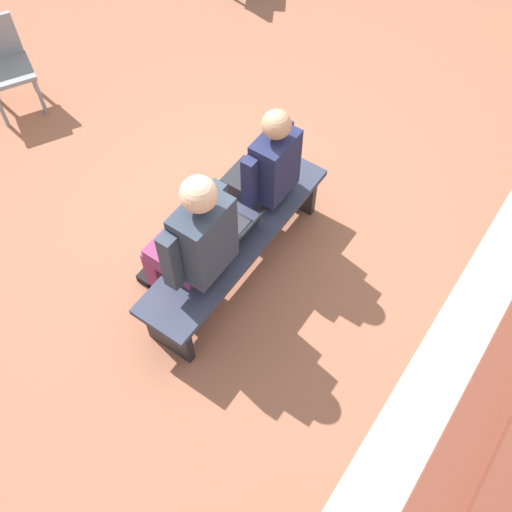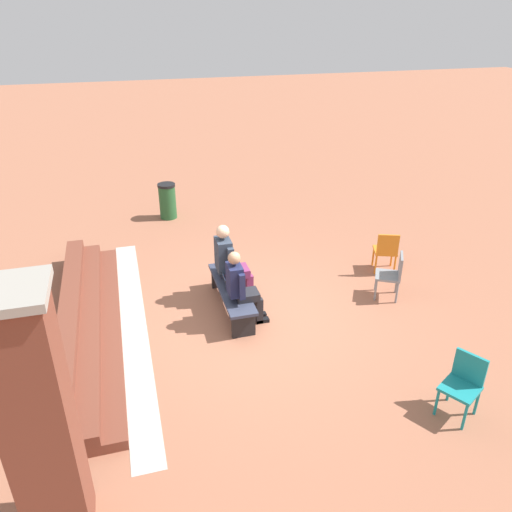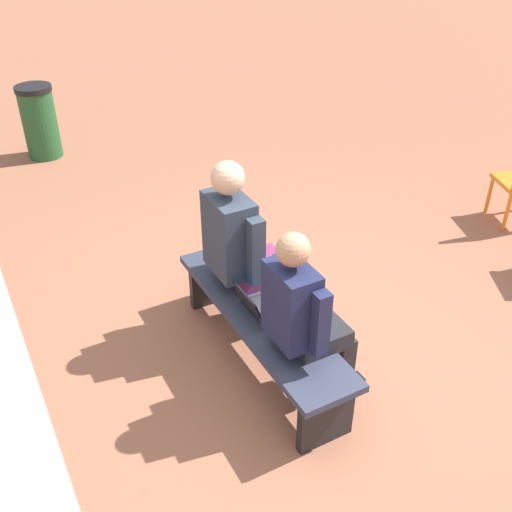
{
  "view_description": "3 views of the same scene",
  "coord_description": "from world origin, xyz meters",
  "px_view_note": "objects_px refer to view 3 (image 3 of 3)",
  "views": [
    {
      "loc": [
        2.31,
        1.78,
        3.9
      ],
      "look_at": [
        0.64,
        0.63,
        0.9
      ],
      "focal_mm": 42.0,
      "sensor_mm": 36.0,
      "label": 1
    },
    {
      "loc": [
        -6.72,
        1.78,
        4.67
      ],
      "look_at": [
        0.37,
        -0.21,
        0.94
      ],
      "focal_mm": 35.0,
      "sensor_mm": 36.0,
      "label": 2
    },
    {
      "loc": [
        -2.44,
        1.78,
        2.98
      ],
      "look_at": [
        0.6,
        0.12,
        0.71
      ],
      "focal_mm": 42.0,
      "sensor_mm": 36.0,
      "label": 3
    }
  ],
  "objects_px": {
    "laptop": "(260,307)",
    "litter_bin": "(40,122)",
    "bench": "(261,323)",
    "person_adult": "(244,246)",
    "person_student": "(305,315)"
  },
  "relations": [
    {
      "from": "bench",
      "to": "litter_bin",
      "type": "xyz_separation_m",
      "value": [
        4.42,
        0.55,
        0.08
      ]
    },
    {
      "from": "person_adult",
      "to": "laptop",
      "type": "distance_m",
      "value": 0.46
    },
    {
      "from": "bench",
      "to": "person_adult",
      "type": "distance_m",
      "value": 0.55
    },
    {
      "from": "litter_bin",
      "to": "laptop",
      "type": "bearing_deg",
      "value": -173.08
    },
    {
      "from": "bench",
      "to": "laptop",
      "type": "bearing_deg",
      "value": 104.43
    },
    {
      "from": "litter_bin",
      "to": "bench",
      "type": "bearing_deg",
      "value": -172.92
    },
    {
      "from": "laptop",
      "to": "litter_bin",
      "type": "bearing_deg",
      "value": 6.92
    },
    {
      "from": "litter_bin",
      "to": "person_adult",
      "type": "bearing_deg",
      "value": -171.27
    },
    {
      "from": "person_student",
      "to": "person_adult",
      "type": "distance_m",
      "value": 0.81
    },
    {
      "from": "person_student",
      "to": "person_adult",
      "type": "relative_size",
      "value": 0.92
    },
    {
      "from": "person_student",
      "to": "litter_bin",
      "type": "height_order",
      "value": "person_student"
    },
    {
      "from": "bench",
      "to": "person_adult",
      "type": "bearing_deg",
      "value": -10.64
    },
    {
      "from": "bench",
      "to": "laptop",
      "type": "height_order",
      "value": "laptop"
    },
    {
      "from": "laptop",
      "to": "litter_bin",
      "type": "xyz_separation_m",
      "value": [
        4.42,
        0.54,
        -0.07
      ]
    },
    {
      "from": "person_student",
      "to": "laptop",
      "type": "distance_m",
      "value": 0.47
    }
  ]
}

